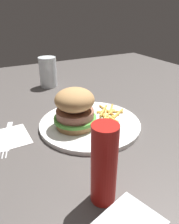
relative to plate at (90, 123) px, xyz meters
The scene contains 8 objects.
ground_plane 0.01m from the plate, 104.50° to the left, with size 1.60×1.60×0.00m, color #47423F.
plate is the anchor object (origin of this frame).
sandwich 0.08m from the plate, 95.05° to the left, with size 0.12×0.12×0.11m.
fries_pile 0.08m from the plate, 80.45° to the right, with size 0.12×0.10×0.01m.
napkin 0.23m from the plate, 80.12° to the left, with size 0.11×0.11×0.00m, color white.
fork 0.23m from the plate, 80.52° to the left, with size 0.17×0.06×0.00m.
drink_glass 0.38m from the plate, ahead, with size 0.07×0.07×0.12m.
ketchup_bottle 0.27m from the plate, 157.42° to the left, with size 0.04×0.04×0.15m, color #B21914.
Camera 1 is at (-0.47, 0.24, 0.31)m, focal length 34.40 mm.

